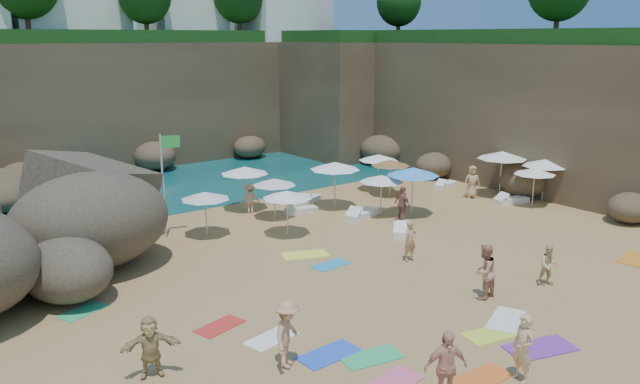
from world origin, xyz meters
TOP-DOWN VIEW (x-y plane):
  - ground at (0.00, 0.00)m, footprint 120.00×120.00m
  - seawater at (0.00, 30.00)m, footprint 120.00×120.00m
  - cliff_back at (2.00, 25.00)m, footprint 44.00×8.00m
  - cliff_right at (19.00, 8.00)m, footprint 8.00×30.00m
  - cliff_corner at (17.00, 20.00)m, footprint 10.00×12.00m
  - rock_outcrop at (-9.30, 4.77)m, footprint 10.58×9.17m
  - flag_pole at (-3.18, 6.93)m, footprint 0.87×0.28m
  - parasol_0 at (-1.86, 6.01)m, footprint 2.11×2.11m
  - parasol_1 at (1.62, 8.61)m, footprint 2.35×2.35m
  - parasol_2 at (5.43, 6.26)m, footprint 2.50×2.50m
  - parasol_3 at (6.30, 3.81)m, footprint 2.12×2.12m
  - parasol_4 at (9.58, 7.59)m, footprint 2.19×2.19m
  - parasol_5 at (1.98, 6.49)m, footprint 2.07×2.07m
  - parasol_6 at (9.30, 6.34)m, footprint 2.12×2.12m
  - parasol_7 at (13.97, 2.68)m, footprint 2.61×2.61m
  - parasol_8 at (13.69, 0.45)m, footprint 2.08×2.08m
  - parasol_9 at (0.97, 3.96)m, footprint 2.14×2.14m
  - parasol_10 at (7.51, 2.92)m, footprint 2.51×2.51m
  - parasol_11 at (14.92, 0.70)m, footprint 2.36×2.36m
  - lounger_0 at (5.20, 7.99)m, footprint 1.69×1.12m
  - lounger_1 at (5.35, 4.09)m, footprint 2.15×1.24m
  - lounger_2 at (13.31, 5.86)m, footprint 1.71×0.82m
  - lounger_3 at (3.54, 6.54)m, footprint 1.69×0.73m
  - lounger_4 at (13.27, 1.40)m, footprint 1.99×1.05m
  - lounger_5 at (5.24, 1.28)m, footprint 1.84×1.71m
  - towel_0 at (-4.03, -5.30)m, footprint 1.76×0.93m
  - towel_1 at (-3.72, -7.39)m, footprint 1.83×1.08m
  - towel_2 at (-1.71, -8.60)m, footprint 1.64×0.87m
  - towel_3 at (-3.21, -6.11)m, footprint 1.80×1.15m
  - towel_4 at (0.47, -7.25)m, footprint 1.86×1.21m
  - towel_5 at (-4.77, -3.57)m, footprint 1.66×1.05m
  - towel_6 at (0.85, -8.59)m, footprint 2.15×1.50m
  - towel_7 at (-5.58, -1.99)m, footprint 1.63×1.09m
  - towel_8 at (0.25, 0.02)m, footprint 1.50×0.80m
  - towel_10 at (10.07, -6.63)m, footprint 1.94×1.20m
  - towel_11 at (-8.52, 1.55)m, footprint 1.64×1.23m
  - towel_12 at (0.13, 1.52)m, footprint 2.02×1.53m
  - towel_13 at (1.60, -6.91)m, footprint 1.96×1.51m
  - person_stand_1 at (2.36, -5.41)m, footprint 0.97×0.79m
  - person_stand_2 at (1.58, 8.06)m, footprint 0.99×0.85m
  - person_stand_3 at (6.38, 2.44)m, footprint 0.50×1.03m
  - person_stand_4 at (12.54, 3.42)m, footprint 0.97×0.86m
  - person_stand_5 at (-8.10, 9.67)m, footprint 1.63×1.24m
  - person_stand_6 at (-1.00, -9.25)m, footprint 0.56×0.73m
  - person_lie_0 at (-5.28, -5.14)m, footprint 2.05×2.18m
  - person_lie_3 at (-8.29, -3.43)m, footprint 1.93×2.00m
  - person_lie_4 at (2.97, -1.44)m, footprint 0.71×1.59m
  - person_lie_5 at (5.02, -6.08)m, footprint 1.43×1.55m

SIDE VIEW (x-z plane):
  - ground at x=0.00m, z-range 0.00..0.00m
  - rock_outcrop at x=-9.30m, z-range -1.78..1.78m
  - seawater at x=0.00m, z-range 0.00..0.00m
  - towel_8 at x=0.25m, z-range 0.00..0.03m
  - towel_11 at x=-8.52m, z-range 0.00..0.03m
  - towel_7 at x=-5.58m, z-range 0.00..0.03m
  - towel_5 at x=-4.77m, z-range 0.00..0.03m
  - towel_2 at x=-1.71m, z-range 0.00..0.03m
  - towel_3 at x=-3.21m, z-range 0.00..0.03m
  - towel_4 at x=0.47m, z-range 0.00..0.03m
  - towel_0 at x=-4.03m, z-range 0.00..0.03m
  - towel_1 at x=-3.72m, z-range 0.00..0.03m
  - towel_13 at x=1.60m, z-range 0.00..0.03m
  - towel_12 at x=0.13m, z-range 0.00..0.03m
  - towel_10 at x=10.07m, z-range 0.00..0.03m
  - towel_6 at x=0.85m, z-range 0.00..0.03m
  - lounger_0 at x=5.20m, z-range 0.00..0.25m
  - lounger_3 at x=3.54m, z-range 0.00..0.25m
  - lounger_2 at x=13.31m, z-range 0.00..0.25m
  - lounger_5 at x=5.24m, z-range 0.00..0.29m
  - lounger_4 at x=13.27m, z-range 0.00..0.29m
  - lounger_1 at x=5.35m, z-range 0.00..0.32m
  - person_lie_4 at x=2.97m, z-range 0.00..0.37m
  - person_lie_3 at x=-8.29m, z-range 0.00..0.43m
  - person_lie_0 at x=-5.28m, z-range 0.00..0.49m
  - person_lie_5 at x=5.02m, z-range 0.00..0.54m
  - person_stand_2 at x=1.58m, z-range 0.00..1.46m
  - person_stand_3 at x=6.38m, z-range 0.00..1.71m
  - person_stand_4 at x=12.54m, z-range 0.00..1.74m
  - person_stand_5 at x=-8.10m, z-range 0.00..1.75m
  - person_stand_6 at x=-1.00m, z-range 0.00..1.78m
  - person_stand_1 at x=2.36m, z-range 0.00..1.87m
  - parasol_5 at x=1.98m, z-range 0.82..2.77m
  - parasol_8 at x=13.69m, z-range 0.82..2.79m
  - parasol_0 at x=-1.86m, z-range 0.83..2.83m
  - parasol_6 at x=9.30m, z-range 0.84..2.84m
  - parasol_3 at x=6.30m, z-range 0.84..2.85m
  - parasol_9 at x=0.97m, z-range 0.84..2.86m
  - parasol_4 at x=9.58m, z-range 0.86..2.93m
  - parasol_1 at x=1.62m, z-range 0.93..3.15m
  - parasol_11 at x=14.92m, z-range 0.93..3.16m
  - parasol_2 at x=5.43m, z-range 0.99..3.35m
  - parasol_10 at x=7.51m, z-range 0.99..3.37m
  - parasol_7 at x=13.97m, z-range 1.03..3.51m
  - flag_pole at x=-3.18m, z-range 0.62..5.12m
  - cliff_back at x=2.00m, z-range 0.00..8.00m
  - cliff_right at x=19.00m, z-range 0.00..8.00m
  - cliff_corner at x=17.00m, z-range 0.00..8.00m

